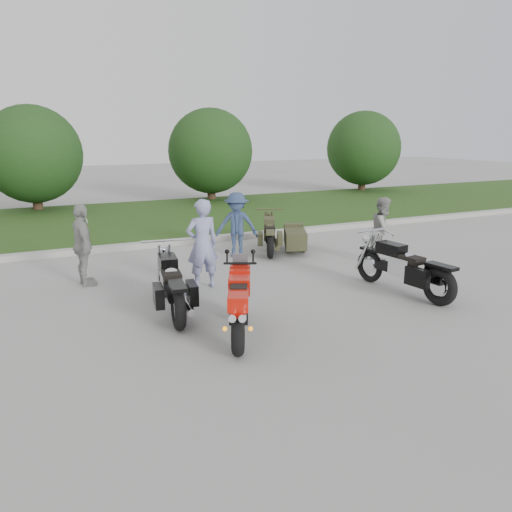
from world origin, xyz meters
name	(u,v)px	position (x,y,z in m)	size (l,w,h in m)	color
ground	(261,318)	(0.00, 0.00, 0.00)	(80.00, 80.00, 0.00)	#A0A09B
curb	(167,243)	(0.00, 6.00, 0.07)	(60.00, 0.30, 0.15)	#A6A49C
grass_strip	(136,219)	(0.00, 10.15, 0.07)	(60.00, 8.00, 0.14)	#395A1F
tree_mid_left	(33,154)	(-3.00, 13.50, 2.19)	(3.60, 3.60, 4.00)	#3F2B1C
tree_mid_right	(211,151)	(4.00, 13.50, 2.19)	(3.60, 3.60, 4.00)	#3F2B1C
tree_far_right	(364,148)	(12.00, 13.50, 2.19)	(3.60, 3.60, 4.00)	#3F2B1C
sportbike_red	(239,303)	(-0.63, -0.54, 0.55)	(0.97, 1.86, 0.94)	black
cruiser_left	(172,287)	(-1.28, 0.86, 0.47)	(0.54, 2.39, 0.92)	black
cruiser_right	(407,270)	(3.07, 0.00, 0.47)	(0.59, 2.41, 0.93)	black
cruiser_sidecar	(284,237)	(2.56, 4.00, 0.39)	(1.58, 2.03, 0.84)	black
person_stripe	(202,244)	(-0.33, 2.02, 0.90)	(0.65, 0.43, 1.79)	#888DB9
person_grey	(383,230)	(4.22, 2.17, 0.78)	(0.76, 0.59, 1.56)	gray
person_denim	(237,225)	(1.27, 4.09, 0.80)	(1.04, 0.60, 1.60)	navy
person_back	(83,245)	(-2.44, 3.19, 0.83)	(0.98, 0.41, 1.67)	#999993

